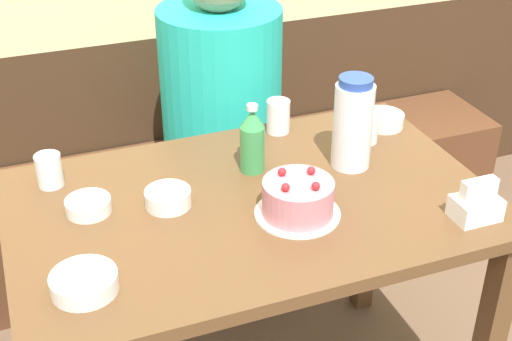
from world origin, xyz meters
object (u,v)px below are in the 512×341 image
glass_tumbler_short (49,170)px  person_teal_shirt (222,132)px  glass_shot_small (278,116)px  soju_bottle (252,140)px  glass_water_tall (368,127)px  bowl_soup_white (84,283)px  napkin_holder (476,204)px  bench_seat (175,211)px  bowl_rice_small (168,198)px  bowl_sauce_shallow (384,120)px  birthday_cake (298,199)px  bowl_side_dish (88,206)px  water_pitcher (353,123)px

glass_tumbler_short → person_teal_shirt: bearing=33.2°
glass_tumbler_short → glass_shot_small: glass_shot_small is taller
soju_bottle → person_teal_shirt: bearing=81.0°
glass_shot_small → glass_tumbler_short: bearing=-174.2°
glass_water_tall → person_teal_shirt: person_teal_shirt is taller
bowl_soup_white → glass_tumbler_short: (-0.01, 0.45, 0.02)m
napkin_holder → bench_seat: bearing=113.3°
napkin_holder → bowl_soup_white: (-0.91, 0.06, -0.02)m
glass_water_tall → person_teal_shirt: size_ratio=0.08×
glass_water_tall → bowl_soup_white: bearing=-156.9°
bowl_rice_small → glass_tumbler_short: bearing=142.2°
person_teal_shirt → bench_seat: bearing=-145.6°
bowl_sauce_shallow → person_teal_shirt: 0.57m
bowl_soup_white → bowl_rice_small: 0.35m
glass_water_tall → person_teal_shirt: 0.58m
glass_tumbler_short → person_teal_shirt: 0.73m
bowl_sauce_shallow → birthday_cake: bearing=-141.7°
bench_seat → napkin_holder: napkin_holder is taller
napkin_holder → bowl_soup_white: napkin_holder is taller
napkin_holder → person_teal_shirt: person_teal_shirt is taller
soju_bottle → glass_water_tall: 0.36m
napkin_holder → bowl_rice_small: (-0.67, 0.31, -0.02)m
soju_bottle → glass_shot_small: (0.15, 0.18, -0.04)m
bowl_soup_white → glass_water_tall: size_ratio=1.46×
person_teal_shirt → glass_shot_small: bearing=12.2°
birthday_cake → person_teal_shirt: size_ratio=0.17×
soju_bottle → glass_tumbler_short: bearing=167.5°
bowl_side_dish → bench_seat: bearing=62.6°
birthday_cake → soju_bottle: bearing=96.4°
glass_tumbler_short → person_teal_shirt: (0.59, 0.39, -0.19)m
soju_bottle → water_pitcher: bearing=-14.9°
birthday_cake → napkin_holder: size_ratio=1.89×
bowl_sauce_shallow → glass_shot_small: glass_shot_small is taller
birthday_cake → bowl_rice_small: (-0.28, 0.15, -0.02)m
glass_tumbler_short → person_teal_shirt: size_ratio=0.07×
glass_tumbler_short → glass_shot_small: bearing=5.8°
napkin_holder → glass_water_tall: napkin_holder is taller
glass_tumbler_short → glass_shot_small: (0.66, 0.07, 0.01)m
soju_bottle → bowl_sauce_shallow: 0.47m
bowl_soup_white → bowl_side_dish: bowl_soup_white is taller
bench_seat → glass_shot_small: 0.82m
bowl_sauce_shallow → bowl_soup_white: bearing=-155.5°
glass_shot_small → bowl_soup_white: bearing=-141.5°
bowl_soup_white → person_teal_shirt: person_teal_shirt is taller
soju_bottle → bowl_rice_small: bearing=-161.2°
bench_seat → water_pitcher: 1.07m
bench_seat → bowl_rice_small: size_ratio=23.32×
soju_bottle → bowl_side_dish: 0.45m
soju_bottle → bowl_sauce_shallow: bearing=12.4°
bowl_soup_white → bench_seat: bearing=66.8°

